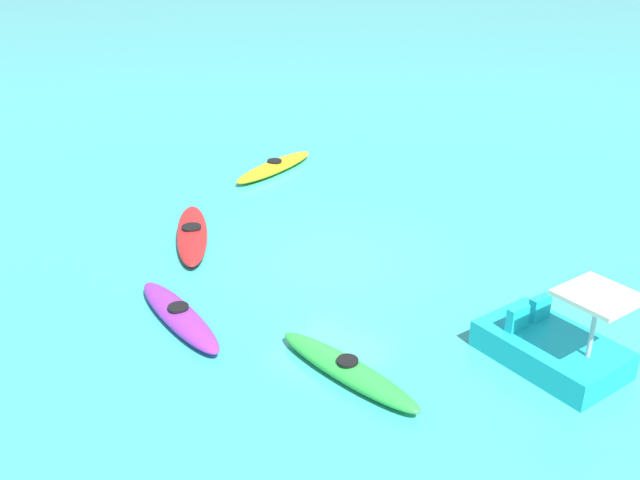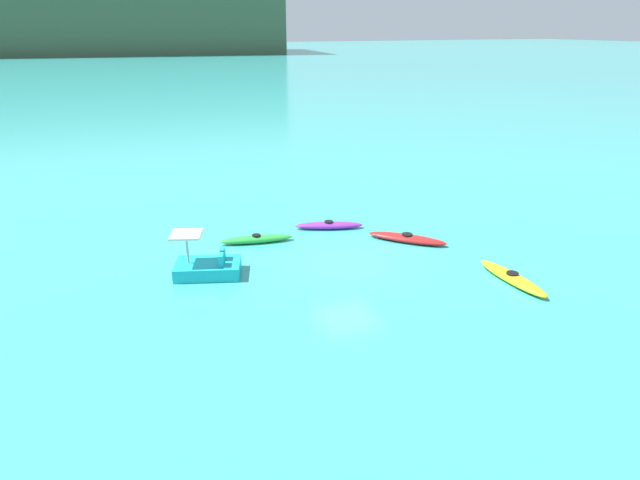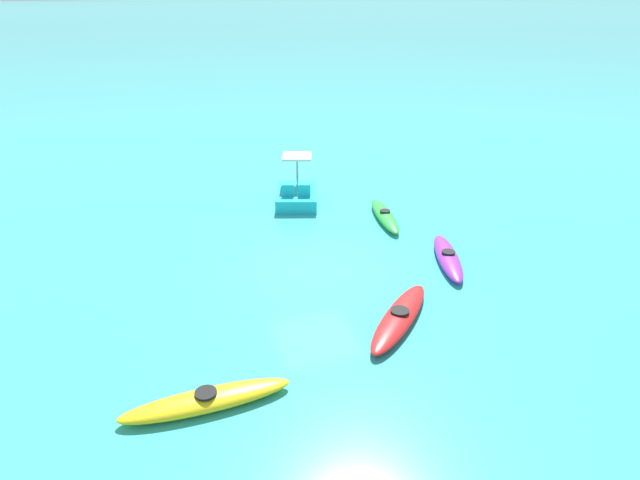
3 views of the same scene
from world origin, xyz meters
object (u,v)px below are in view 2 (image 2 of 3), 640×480
at_px(kayak_green, 256,239).
at_px(kayak_yellow, 512,278).
at_px(kayak_red, 407,238).
at_px(kayak_purple, 329,225).
at_px(pedal_boat_cyan, 207,266).

height_order(kayak_green, kayak_yellow, same).
relative_size(kayak_yellow, kayak_red, 1.15).
xyz_separation_m(kayak_green, kayak_yellow, (7.47, -7.42, 0.00)).
relative_size(kayak_green, kayak_yellow, 0.93).
distance_m(kayak_purple, kayak_red, 3.76).
bearing_deg(pedal_boat_cyan, kayak_red, -0.24).
relative_size(kayak_green, pedal_boat_cyan, 1.15).
distance_m(kayak_purple, pedal_boat_cyan, 6.85).
distance_m(kayak_green, pedal_boat_cyan, 3.60).
height_order(kayak_yellow, kayak_red, same).
height_order(kayak_yellow, pedal_boat_cyan, pedal_boat_cyan).
distance_m(kayak_yellow, kayak_red, 5.15).
bearing_deg(kayak_green, kayak_yellow, -44.84).
height_order(kayak_green, kayak_red, same).
relative_size(kayak_red, pedal_boat_cyan, 1.07).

